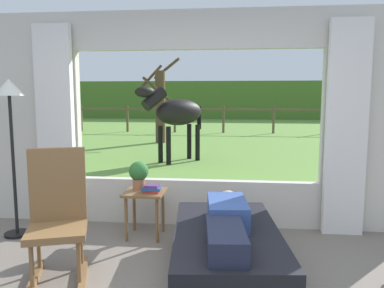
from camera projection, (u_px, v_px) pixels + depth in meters
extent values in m
cube|color=beige|center=(35.00, 119.00, 4.83)|extent=(1.15, 0.12, 2.55)
cube|color=beige|center=(374.00, 122.00, 4.39)|extent=(1.15, 0.12, 2.55)
cube|color=beige|center=(196.00, 202.00, 4.74)|extent=(2.90, 0.12, 0.55)
cube|color=beige|center=(196.00, 30.00, 4.47)|extent=(2.90, 0.12, 0.45)
cube|color=silver|center=(56.00, 126.00, 4.66)|extent=(0.44, 0.10, 2.40)
cube|color=silver|center=(346.00, 129.00, 4.29)|extent=(0.44, 0.10, 2.40)
cube|color=olive|center=(223.00, 134.00, 15.51)|extent=(36.00, 21.68, 0.02)
cube|color=#496E29|center=(228.00, 100.00, 25.06)|extent=(36.00, 2.00, 2.40)
cube|color=black|center=(226.00, 262.00, 3.39)|extent=(0.98, 1.64, 0.24)
cube|color=black|center=(227.00, 239.00, 3.37)|extent=(1.06, 1.78, 0.18)
cube|color=#334C8C|center=(227.00, 212.00, 3.49)|extent=(0.40, 0.63, 0.22)
cube|color=#1E2338|center=(226.00, 239.00, 2.90)|extent=(0.35, 0.70, 0.18)
sphere|color=tan|center=(228.00, 200.00, 3.87)|extent=(0.20, 0.20, 0.20)
cube|color=brown|center=(57.00, 231.00, 3.26)|extent=(0.61, 0.61, 0.06)
cube|color=brown|center=(58.00, 186.00, 3.42)|extent=(0.47, 0.22, 0.68)
cube|color=brown|center=(34.00, 280.00, 3.27)|extent=(0.28, 0.66, 0.06)
cube|color=brown|center=(83.00, 275.00, 3.35)|extent=(0.28, 0.66, 0.06)
cylinder|color=brown|center=(32.00, 266.00, 3.07)|extent=(0.04, 0.04, 0.38)
cylinder|color=brown|center=(79.00, 261.00, 3.15)|extent=(0.04, 0.04, 0.38)
cylinder|color=brown|center=(39.00, 248.00, 3.42)|extent=(0.04, 0.04, 0.38)
cylinder|color=brown|center=(81.00, 245.00, 3.50)|extent=(0.04, 0.04, 0.38)
cube|color=brown|center=(145.00, 192.00, 4.29)|extent=(0.44, 0.44, 0.03)
cylinder|color=brown|center=(126.00, 219.00, 4.17)|extent=(0.04, 0.04, 0.49)
cylinder|color=brown|center=(157.00, 220.00, 4.14)|extent=(0.04, 0.04, 0.49)
cylinder|color=brown|center=(134.00, 210.00, 4.51)|extent=(0.04, 0.04, 0.49)
cylinder|color=brown|center=(163.00, 211.00, 4.47)|extent=(0.04, 0.04, 0.49)
cylinder|color=#9E6042|center=(139.00, 184.00, 4.35)|extent=(0.14, 0.14, 0.12)
sphere|color=#2D6B2D|center=(139.00, 171.00, 4.33)|extent=(0.22, 0.22, 0.22)
cube|color=#B22D28|center=(152.00, 191.00, 4.22)|extent=(0.17, 0.15, 0.03)
cube|color=#23478C|center=(152.00, 189.00, 4.22)|extent=(0.21, 0.16, 0.03)
cube|color=#59336B|center=(152.00, 186.00, 4.22)|extent=(0.16, 0.13, 0.03)
cylinder|color=black|center=(18.00, 234.00, 4.38)|extent=(0.28, 0.28, 0.03)
cylinder|color=black|center=(14.00, 167.00, 4.29)|extent=(0.04, 0.04, 1.57)
cone|color=white|center=(9.00, 87.00, 4.17)|extent=(0.32, 0.32, 0.18)
ellipsoid|color=black|center=(179.00, 112.00, 8.91)|extent=(1.27, 1.27, 0.60)
cylinder|color=black|center=(154.00, 99.00, 8.45)|extent=(0.61, 0.61, 0.53)
ellipsoid|color=black|center=(145.00, 92.00, 8.29)|extent=(0.48, 0.48, 0.24)
cube|color=black|center=(157.00, 98.00, 8.50)|extent=(0.36, 0.36, 0.32)
cylinder|color=black|center=(199.00, 118.00, 9.30)|extent=(0.14, 0.14, 0.55)
cylinder|color=black|center=(169.00, 146.00, 8.62)|extent=(0.11, 0.11, 0.85)
cylinder|color=black|center=(160.00, 144.00, 8.87)|extent=(0.11, 0.11, 0.85)
cylinder|color=black|center=(198.00, 143.00, 9.14)|extent=(0.11, 0.11, 0.85)
cylinder|color=black|center=(189.00, 141.00, 9.39)|extent=(0.11, 0.11, 0.85)
cylinder|color=#4C3823|center=(160.00, 107.00, 12.46)|extent=(0.32, 0.32, 2.30)
cylinder|color=#47331E|center=(150.00, 79.00, 12.65)|extent=(0.71, 0.99, 0.95)
cylinder|color=#47331E|center=(156.00, 89.00, 12.01)|extent=(0.92, 0.19, 0.78)
cylinder|color=#47331E|center=(167.00, 69.00, 12.64)|extent=(0.95, 0.48, 0.68)
cylinder|color=brown|center=(36.00, 118.00, 16.56)|extent=(0.10, 0.10, 1.10)
cylinder|color=brown|center=(81.00, 118.00, 16.34)|extent=(0.10, 0.10, 1.10)
cylinder|color=brown|center=(127.00, 119.00, 16.13)|extent=(0.10, 0.10, 1.10)
cylinder|color=brown|center=(175.00, 119.00, 15.91)|extent=(0.10, 0.10, 1.10)
cylinder|color=brown|center=(223.00, 119.00, 15.69)|extent=(0.10, 0.10, 1.10)
cylinder|color=brown|center=(274.00, 120.00, 15.47)|extent=(0.10, 0.10, 1.10)
cylinder|color=brown|center=(325.00, 120.00, 15.25)|extent=(0.10, 0.10, 1.10)
cylinder|color=brown|center=(378.00, 120.00, 15.03)|extent=(0.10, 0.10, 1.10)
cube|color=brown|center=(224.00, 109.00, 15.64)|extent=(16.00, 0.06, 0.08)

